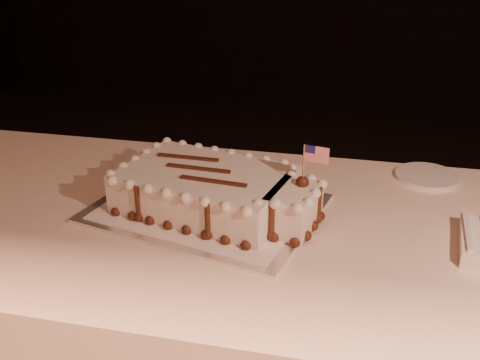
% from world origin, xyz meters
% --- Properties ---
extents(banquet_table, '(2.40, 0.80, 0.75)m').
position_xyz_m(banquet_table, '(0.00, 0.60, 0.38)').
color(banquet_table, '#FFDEC5').
rests_on(banquet_table, ground).
extents(cake_board, '(0.57, 0.47, 0.01)m').
position_xyz_m(cake_board, '(-0.26, 0.63, 0.75)').
color(cake_board, white).
rests_on(cake_board, banquet_table).
extents(doily, '(0.51, 0.43, 0.00)m').
position_xyz_m(doily, '(-0.26, 0.63, 0.76)').
color(doily, white).
rests_on(doily, cake_board).
extents(sheet_cake, '(0.49, 0.34, 0.19)m').
position_xyz_m(sheet_cake, '(-0.23, 0.62, 0.80)').
color(sheet_cake, white).
rests_on(sheet_cake, doily).
extents(side_plate, '(0.16, 0.16, 0.01)m').
position_xyz_m(side_plate, '(0.26, 0.91, 0.76)').
color(side_plate, white).
rests_on(side_plate, banquet_table).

